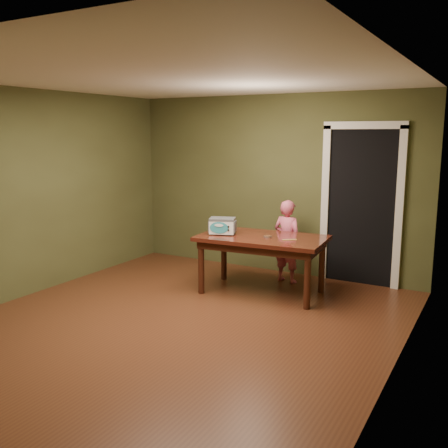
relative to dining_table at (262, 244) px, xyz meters
name	(u,v)px	position (x,y,z in m)	size (l,w,h in m)	color
floor	(178,324)	(-0.32, -1.43, -0.65)	(5.00, 5.00, 0.00)	#522A17
room_shell	(176,167)	(-0.32, -1.43, 1.06)	(4.52, 5.02, 2.61)	#4C512B
doorway	(367,205)	(0.98, 1.35, 0.41)	(1.10, 0.66, 2.25)	black
dining_table	(262,244)	(0.00, 0.00, 0.00)	(1.67, 1.03, 0.75)	#37130C
toy_oven	(222,225)	(-0.52, -0.12, 0.22)	(0.40, 0.33, 0.21)	#4C4F54
baking_pan	(268,236)	(0.09, -0.03, 0.11)	(0.10, 0.10, 0.02)	silver
spatula	(290,240)	(0.39, -0.03, 0.10)	(0.18, 0.03, 0.01)	#DDBD60
child	(287,241)	(0.09, 0.62, -0.07)	(0.42, 0.28, 1.15)	#D95976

